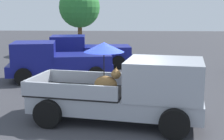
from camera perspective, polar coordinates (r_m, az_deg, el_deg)
The scene contains 5 objects.
ground_plane at distance 9.71m, azimuth 0.73°, elevation -9.01°, with size 80.00×80.00×0.00m, color #38383D.
pickup_truck_main at distance 9.33m, azimuth 3.61°, elevation -3.62°, with size 5.31×2.99×2.35m.
pickup_truck_red at distance 18.51m, azimuth -4.73°, elevation 3.27°, with size 4.99×2.64×1.80m.
pickup_truck_far at distance 15.22m, azimuth -9.96°, elevation 1.51°, with size 5.04×2.82×1.80m.
tree_by_lot at distance 24.47m, azimuth -5.82°, elevation 11.05°, with size 3.06×3.06×4.97m.
Camera 1 is at (0.31, -9.13, 3.29)m, focal length 51.25 mm.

